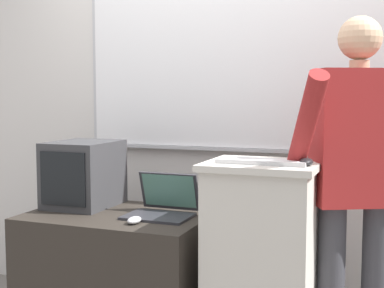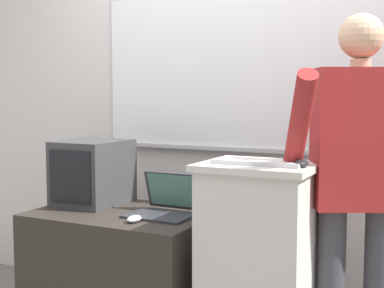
{
  "view_description": "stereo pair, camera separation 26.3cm",
  "coord_description": "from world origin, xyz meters",
  "views": [
    {
      "loc": [
        1.07,
        -2.06,
        1.36
      ],
      "look_at": [
        0.13,
        0.39,
        1.12
      ],
      "focal_mm": 50.0,
      "sensor_mm": 36.0,
      "label": 1
    },
    {
      "loc": [
        1.31,
        -1.95,
        1.36
      ],
      "look_at": [
        0.13,
        0.39,
        1.12
      ],
      "focal_mm": 50.0,
      "sensor_mm": 36.0,
      "label": 2
    }
  ],
  "objects": [
    {
      "name": "wireless_keyboard",
      "position": [
        0.51,
        0.3,
        1.06
      ],
      "size": [
        0.41,
        0.14,
        0.02
      ],
      "color": "silver",
      "rests_on": "lectern_podium"
    },
    {
      "name": "laptop",
      "position": [
        -0.06,
        0.47,
        0.79
      ],
      "size": [
        0.34,
        0.31,
        0.22
      ],
      "color": "#28282D",
      "rests_on": "side_desk"
    },
    {
      "name": "person_presenter",
      "position": [
        0.9,
        0.53,
        0.99
      ],
      "size": [
        0.58,
        0.69,
        1.72
      ],
      "rotation": [
        0.0,
        0.0,
        0.46
      ],
      "color": "#333338",
      "rests_on": "ground_plane"
    },
    {
      "name": "computer_mouse_by_keyboard",
      "position": [
        0.71,
        0.3,
        1.07
      ],
      "size": [
        0.06,
        0.1,
        0.03
      ],
      "color": "black",
      "rests_on": "lectern_podium"
    },
    {
      "name": "crt_monitor",
      "position": [
        -0.58,
        0.53,
        0.91
      ],
      "size": [
        0.34,
        0.42,
        0.37
      ],
      "color": "#333335",
      "rests_on": "side_desk"
    },
    {
      "name": "side_desk",
      "position": [
        -0.3,
        0.42,
        0.37
      ],
      "size": [
        0.96,
        0.66,
        0.73
      ],
      "color": "#28231E",
      "rests_on": "ground_plane"
    },
    {
      "name": "back_wall",
      "position": [
        0.01,
        1.18,
        1.48
      ],
      "size": [
        6.4,
        0.17,
        2.96
      ],
      "color": "silver",
      "rests_on": "ground_plane"
    },
    {
      "name": "lectern_podium",
      "position": [
        0.5,
        0.35,
        0.53
      ],
      "size": [
        0.52,
        0.46,
        1.05
      ],
      "color": "#BCB7AD",
      "rests_on": "ground_plane"
    },
    {
      "name": "computer_mouse_by_laptop",
      "position": [
        -0.11,
        0.25,
        0.75
      ],
      "size": [
        0.06,
        0.1,
        0.03
      ],
      "color": "#BCBCC1",
      "rests_on": "side_desk"
    }
  ]
}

